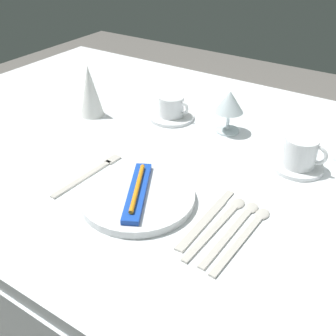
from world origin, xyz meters
name	(u,v)px	position (x,y,z in m)	size (l,w,h in m)	color
ground_plane	(182,329)	(0.00, 0.00, 0.00)	(6.00, 6.00, 0.00)	slate
dining_table	(187,178)	(0.00, 0.00, 0.66)	(1.80, 1.11, 0.74)	white
dinner_plate	(138,197)	(0.02, -0.24, 0.75)	(0.25, 0.25, 0.02)	white
toothbrush_package	(137,191)	(0.02, -0.24, 0.77)	(0.13, 0.20, 0.02)	blue
fork_outer	(91,173)	(-0.14, -0.22, 0.74)	(0.03, 0.22, 0.00)	beige
dinner_knife	(206,220)	(0.17, -0.22, 0.74)	(0.02, 0.22, 0.00)	beige
spoon_soup	(222,220)	(0.20, -0.20, 0.74)	(0.03, 0.23, 0.01)	beige
spoon_dessert	(237,225)	(0.23, -0.20, 0.74)	(0.03, 0.23, 0.01)	beige
spoon_tea	(248,232)	(0.26, -0.20, 0.74)	(0.03, 0.23, 0.01)	beige
saucer_left	(297,166)	(0.26, 0.08, 0.74)	(0.12, 0.12, 0.01)	white
coffee_cup_left	(301,152)	(0.27, 0.08, 0.79)	(0.10, 0.08, 0.07)	white
saucer_far	(171,117)	(-0.15, 0.14, 0.74)	(0.14, 0.14, 0.01)	white
coffee_cup_far	(172,106)	(-0.14, 0.14, 0.78)	(0.10, 0.08, 0.06)	white
wine_glass_centre	(230,104)	(0.03, 0.16, 0.83)	(0.08, 0.08, 0.12)	silver
napkin_folded	(90,91)	(-0.36, 0.03, 0.82)	(0.07, 0.07, 0.16)	white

